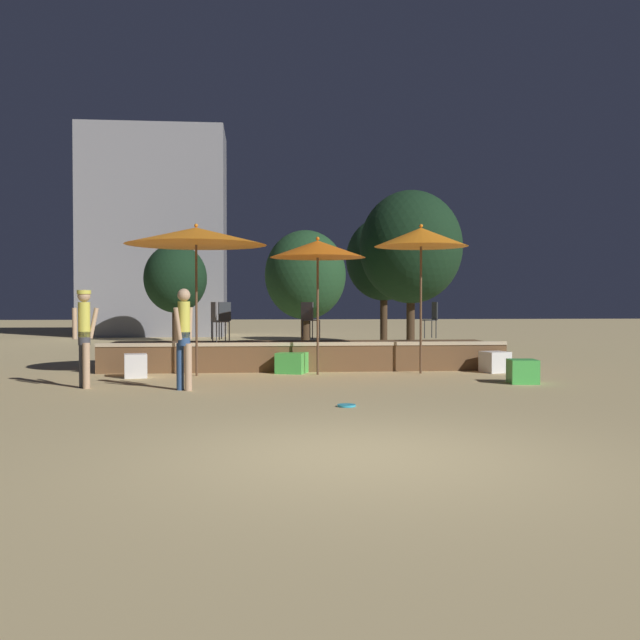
# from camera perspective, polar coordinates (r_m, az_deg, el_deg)

# --- Properties ---
(ground_plane) EXTENTS (120.00, 120.00, 0.00)m
(ground_plane) POSITION_cam_1_polar(r_m,az_deg,el_deg) (7.36, 3.09, -10.77)
(ground_plane) COLOR tan
(wooden_deck) EXTENTS (9.21, 2.43, 0.67)m
(wooden_deck) POSITION_cam_1_polar(r_m,az_deg,el_deg) (17.10, -1.40, -2.82)
(wooden_deck) COLOR brown
(wooden_deck) RESTS_ON ground
(patio_umbrella_0) EXTENTS (2.98, 2.98, 3.22)m
(patio_umbrella_0) POSITION_cam_1_polar(r_m,az_deg,el_deg) (15.36, -9.88, 6.61)
(patio_umbrella_0) COLOR brown
(patio_umbrella_0) RESTS_ON ground
(patio_umbrella_1) EXTENTS (2.05, 2.05, 3.27)m
(patio_umbrella_1) POSITION_cam_1_polar(r_m,az_deg,el_deg) (15.80, 8.09, 6.56)
(patio_umbrella_1) COLOR brown
(patio_umbrella_1) RESTS_ON ground
(patio_umbrella_2) EXTENTS (2.06, 2.06, 2.97)m
(patio_umbrella_2) POSITION_cam_1_polar(r_m,az_deg,el_deg) (15.36, -0.19, 5.68)
(patio_umbrella_2) COLOR brown
(patio_umbrella_2) RESTS_ON ground
(cube_seat_0) EXTENTS (0.78, 0.78, 0.45)m
(cube_seat_0) POSITION_cam_1_polar(r_m,az_deg,el_deg) (15.74, -2.27, -3.45)
(cube_seat_0) COLOR #4CC651
(cube_seat_0) RESTS_ON ground
(cube_seat_1) EXTENTS (0.65, 0.65, 0.47)m
(cube_seat_1) POSITION_cam_1_polar(r_m,az_deg,el_deg) (16.36, 13.82, -3.28)
(cube_seat_1) COLOR white
(cube_seat_1) RESTS_ON ground
(cube_seat_2) EXTENTS (0.53, 0.53, 0.49)m
(cube_seat_2) POSITION_cam_1_polar(r_m,az_deg,el_deg) (15.26, -14.54, -3.56)
(cube_seat_2) COLOR white
(cube_seat_2) RESTS_ON ground
(cube_seat_3) EXTENTS (0.58, 0.58, 0.46)m
(cube_seat_3) POSITION_cam_1_polar(r_m,az_deg,el_deg) (14.27, 15.91, -3.98)
(cube_seat_3) COLOR #4CC651
(cube_seat_3) RESTS_ON ground
(person_0) EXTENTS (0.33, 0.47, 1.80)m
(person_0) POSITION_cam_1_polar(r_m,az_deg,el_deg) (12.80, -10.82, -1.13)
(person_0) COLOR #2D4C7F
(person_0) RESTS_ON ground
(person_1) EXTENTS (0.45, 0.34, 1.79)m
(person_1) POSITION_cam_1_polar(r_m,az_deg,el_deg) (13.59, -18.35, -0.91)
(person_1) COLOR tan
(person_1) RESTS_ON ground
(bistro_chair_0) EXTENTS (0.40, 0.40, 0.90)m
(bistro_chair_0) POSITION_cam_1_polar(r_m,az_deg,el_deg) (18.08, 8.93, 0.30)
(bistro_chair_0) COLOR #2D3338
(bistro_chair_0) RESTS_ON wooden_deck
(bistro_chair_1) EXTENTS (0.44, 0.44, 0.90)m
(bistro_chair_1) POSITION_cam_1_polar(r_m,az_deg,el_deg) (16.34, -8.23, 0.19)
(bistro_chair_1) COLOR #47474C
(bistro_chair_1) RESTS_ON wooden_deck
(bistro_chair_2) EXTENTS (0.48, 0.48, 0.90)m
(bistro_chair_2) POSITION_cam_1_polar(r_m,az_deg,el_deg) (17.58, -0.88, 0.28)
(bistro_chair_2) COLOR #47474C
(bistro_chair_2) RESTS_ON wooden_deck
(bistro_chair_3) EXTENTS (0.48, 0.48, 0.90)m
(bistro_chair_3) POSITION_cam_1_polar(r_m,az_deg,el_deg) (17.24, -7.80, 0.25)
(bistro_chair_3) COLOR #2D3338
(bistro_chair_3) RESTS_ON wooden_deck
(frisbee_disc) EXTENTS (0.27, 0.27, 0.03)m
(frisbee_disc) POSITION_cam_1_polar(r_m,az_deg,el_deg) (10.70, 2.14, -6.85)
(frisbee_disc) COLOR #33B2D8
(frisbee_disc) RESTS_ON ground
(background_tree_0) EXTENTS (2.55, 2.55, 3.84)m
(background_tree_0) POSITION_cam_1_polar(r_m,az_deg,el_deg) (22.49, -1.18, 3.61)
(background_tree_0) COLOR #3D2B1C
(background_tree_0) RESTS_ON ground
(background_tree_1) EXTENTS (2.93, 2.93, 4.86)m
(background_tree_1) POSITION_cam_1_polar(r_m,az_deg,el_deg) (27.68, 5.13, 4.87)
(background_tree_1) COLOR #3D2B1C
(background_tree_1) RESTS_ON ground
(background_tree_2) EXTENTS (3.46, 3.46, 5.35)m
(background_tree_2) POSITION_cam_1_polar(r_m,az_deg,el_deg) (24.35, 7.28, 5.80)
(background_tree_2) COLOR #3D2B1C
(background_tree_2) RESTS_ON ground
(background_tree_3) EXTENTS (2.51, 2.51, 3.92)m
(background_tree_3) POSITION_cam_1_polar(r_m,az_deg,el_deg) (29.12, -11.49, 3.27)
(background_tree_3) COLOR #3D2B1C
(background_tree_3) RESTS_ON ground
(distant_building) EXTENTS (6.61, 3.69, 9.68)m
(distant_building) POSITION_cam_1_polar(r_m,az_deg,el_deg) (34.83, -13.08, 6.75)
(distant_building) COLOR gray
(distant_building) RESTS_ON ground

